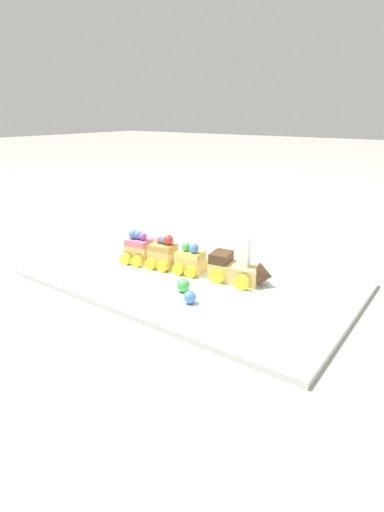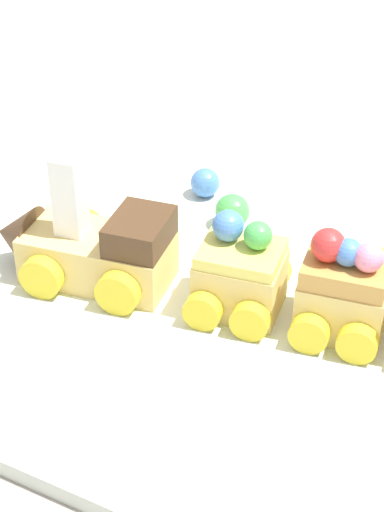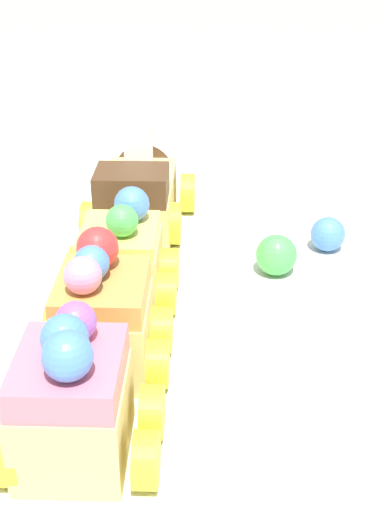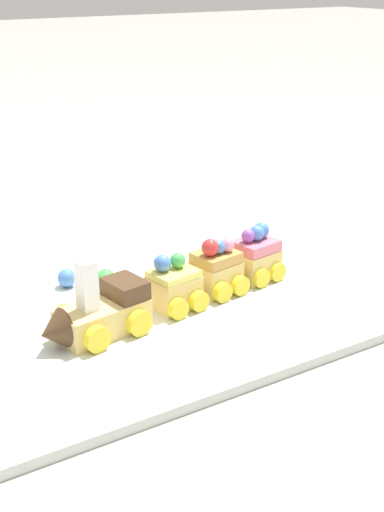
{
  "view_description": "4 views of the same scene",
  "coord_description": "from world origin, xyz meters",
  "px_view_note": "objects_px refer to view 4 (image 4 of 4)",
  "views": [
    {
      "loc": [
        0.46,
        -0.64,
        0.34
      ],
      "look_at": [
        0.03,
        -0.03,
        0.07
      ],
      "focal_mm": 28.0,
      "sensor_mm": 36.0,
      "label": 1
    },
    {
      "loc": [
        -0.2,
        0.44,
        0.37
      ],
      "look_at": [
        0.02,
        0.03,
        0.05
      ],
      "focal_mm": 60.0,
      "sensor_mm": 36.0,
      "label": 2
    },
    {
      "loc": [
        -0.38,
        -0.09,
        0.24
      ],
      "look_at": [
        0.02,
        -0.02,
        0.03
      ],
      "focal_mm": 50.0,
      "sensor_mm": 36.0,
      "label": 3
    },
    {
      "loc": [
        0.38,
        0.69,
        0.4
      ],
      "look_at": [
        -0.03,
        0.03,
        0.08
      ],
      "focal_mm": 50.0,
      "sensor_mm": 36.0,
      "label": 4
    }
  ],
  "objects_px": {
    "cake_train_locomotive": "(96,316)",
    "cake_car_strawberry": "(254,257)",
    "cake_car_caramel": "(216,270)",
    "gumball_green": "(106,279)",
    "cake_car_lemon": "(173,288)",
    "gumball_blue": "(67,278)"
  },
  "relations": [
    {
      "from": "cake_train_locomotive",
      "to": "cake_car_strawberry",
      "type": "xyz_separation_m",
      "value": [
        -0.25,
        -0.04,
        0.0
      ]
    },
    {
      "from": "cake_car_caramel",
      "to": "gumball_green",
      "type": "xyz_separation_m",
      "value": [
        0.12,
        -0.08,
        -0.02
      ]
    },
    {
      "from": "cake_car_lemon",
      "to": "gumball_green",
      "type": "xyz_separation_m",
      "value": [
        0.05,
        -0.09,
        -0.01
      ]
    },
    {
      "from": "cake_car_caramel",
      "to": "cake_train_locomotive",
      "type": "bearing_deg",
      "value": -0.16
    },
    {
      "from": "cake_car_caramel",
      "to": "cake_car_lemon",
      "type": "bearing_deg",
      "value": -0.88
    },
    {
      "from": "cake_car_lemon",
      "to": "gumball_green",
      "type": "distance_m",
      "value": 0.1
    },
    {
      "from": "cake_car_caramel",
      "to": "gumball_green",
      "type": "distance_m",
      "value": 0.14
    },
    {
      "from": "cake_car_caramel",
      "to": "gumball_blue",
      "type": "relative_size",
      "value": 3.15
    },
    {
      "from": "cake_train_locomotive",
      "to": "cake_car_strawberry",
      "type": "distance_m",
      "value": 0.25
    },
    {
      "from": "cake_train_locomotive",
      "to": "gumball_blue",
      "type": "xyz_separation_m",
      "value": [
        -0.02,
        -0.14,
        -0.01
      ]
    },
    {
      "from": "cake_car_lemon",
      "to": "gumball_blue",
      "type": "bearing_deg",
      "value": -62.96
    },
    {
      "from": "cake_train_locomotive",
      "to": "gumball_blue",
      "type": "bearing_deg",
      "value": -107.93
    },
    {
      "from": "gumball_green",
      "to": "gumball_blue",
      "type": "xyz_separation_m",
      "value": [
        0.04,
        -0.03,
        -0.0
      ]
    },
    {
      "from": "cake_car_strawberry",
      "to": "gumball_green",
      "type": "relative_size",
      "value": 2.82
    },
    {
      "from": "cake_car_strawberry",
      "to": "gumball_green",
      "type": "distance_m",
      "value": 0.2
    },
    {
      "from": "gumball_green",
      "to": "gumball_blue",
      "type": "distance_m",
      "value": 0.05
    },
    {
      "from": "cake_train_locomotive",
      "to": "cake_car_lemon",
      "type": "xyz_separation_m",
      "value": [
        -0.11,
        -0.02,
        0.0
      ]
    },
    {
      "from": "cake_car_caramel",
      "to": "gumball_blue",
      "type": "height_order",
      "value": "cake_car_caramel"
    },
    {
      "from": "cake_car_caramel",
      "to": "gumball_green",
      "type": "relative_size",
      "value": 2.82
    },
    {
      "from": "cake_train_locomotive",
      "to": "cake_car_caramel",
      "type": "height_order",
      "value": "cake_train_locomotive"
    },
    {
      "from": "cake_car_lemon",
      "to": "cake_train_locomotive",
      "type": "bearing_deg",
      "value": 0.27
    },
    {
      "from": "cake_car_lemon",
      "to": "gumball_blue",
      "type": "distance_m",
      "value": 0.15
    }
  ]
}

